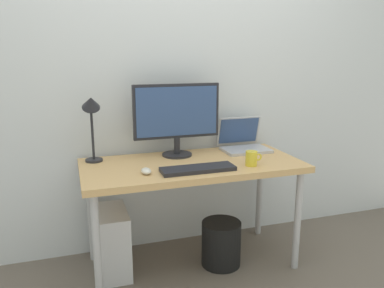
{
  "coord_description": "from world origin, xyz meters",
  "views": [
    {
      "loc": [
        -0.72,
        -2.23,
        1.39
      ],
      "look_at": [
        0.0,
        0.0,
        0.83
      ],
      "focal_mm": 36.09,
      "sensor_mm": 36.0,
      "label": 1
    }
  ],
  "objects_px": {
    "desk": "(192,172)",
    "wastebasket": "(221,243)",
    "computer_tower": "(113,242)",
    "laptop": "(243,142)",
    "desk_lamp": "(91,113)",
    "coffee_mug": "(252,158)",
    "keyboard": "(198,169)",
    "monitor": "(177,115)",
    "mouse": "(146,171)"
  },
  "relations": [
    {
      "from": "desk",
      "to": "wastebasket",
      "type": "bearing_deg",
      "value": -21.12
    },
    {
      "from": "desk",
      "to": "computer_tower",
      "type": "distance_m",
      "value": 0.67
    },
    {
      "from": "laptop",
      "to": "desk_lamp",
      "type": "bearing_deg",
      "value": -179.04
    },
    {
      "from": "wastebasket",
      "to": "coffee_mug",
      "type": "bearing_deg",
      "value": -36.83
    },
    {
      "from": "keyboard",
      "to": "coffee_mug",
      "type": "bearing_deg",
      "value": 0.28
    },
    {
      "from": "desk_lamp",
      "to": "coffee_mug",
      "type": "bearing_deg",
      "value": -21.9
    },
    {
      "from": "desk_lamp",
      "to": "keyboard",
      "type": "height_order",
      "value": "desk_lamp"
    },
    {
      "from": "desk_lamp",
      "to": "computer_tower",
      "type": "distance_m",
      "value": 0.83
    },
    {
      "from": "monitor",
      "to": "wastebasket",
      "type": "distance_m",
      "value": 0.9
    },
    {
      "from": "laptop",
      "to": "coffee_mug",
      "type": "height_order",
      "value": "laptop"
    },
    {
      "from": "desk",
      "to": "coffee_mug",
      "type": "height_order",
      "value": "coffee_mug"
    },
    {
      "from": "keyboard",
      "to": "wastebasket",
      "type": "relative_size",
      "value": 1.47
    },
    {
      "from": "keyboard",
      "to": "coffee_mug",
      "type": "height_order",
      "value": "coffee_mug"
    },
    {
      "from": "coffee_mug",
      "to": "computer_tower",
      "type": "xyz_separation_m",
      "value": [
        -0.83,
        0.24,
        -0.54
      ]
    },
    {
      "from": "keyboard",
      "to": "monitor",
      "type": "bearing_deg",
      "value": 93.48
    },
    {
      "from": "keyboard",
      "to": "computer_tower",
      "type": "relative_size",
      "value": 1.05
    },
    {
      "from": "monitor",
      "to": "mouse",
      "type": "distance_m",
      "value": 0.5
    },
    {
      "from": "monitor",
      "to": "desk_lamp",
      "type": "distance_m",
      "value": 0.55
    },
    {
      "from": "mouse",
      "to": "wastebasket",
      "type": "bearing_deg",
      "value": 8.14
    },
    {
      "from": "laptop",
      "to": "wastebasket",
      "type": "relative_size",
      "value": 1.07
    },
    {
      "from": "desk",
      "to": "keyboard",
      "type": "xyz_separation_m",
      "value": [
        -0.02,
        -0.18,
        0.08
      ]
    },
    {
      "from": "desk",
      "to": "laptop",
      "type": "relative_size",
      "value": 4.3
    },
    {
      "from": "desk_lamp",
      "to": "coffee_mug",
      "type": "xyz_separation_m",
      "value": [
        0.91,
        -0.37,
        -0.27
      ]
    },
    {
      "from": "desk_lamp",
      "to": "keyboard",
      "type": "distance_m",
      "value": 0.74
    },
    {
      "from": "coffee_mug",
      "to": "wastebasket",
      "type": "distance_m",
      "value": 0.63
    },
    {
      "from": "desk",
      "to": "desk_lamp",
      "type": "height_order",
      "value": "desk_lamp"
    },
    {
      "from": "laptop",
      "to": "coffee_mug",
      "type": "relative_size",
      "value": 3.0
    },
    {
      "from": "desk",
      "to": "desk_lamp",
      "type": "bearing_deg",
      "value": 162.2
    },
    {
      "from": "monitor",
      "to": "mouse",
      "type": "bearing_deg",
      "value": -130.07
    },
    {
      "from": "coffee_mug",
      "to": "computer_tower",
      "type": "bearing_deg",
      "value": 164.14
    },
    {
      "from": "monitor",
      "to": "wastebasket",
      "type": "height_order",
      "value": "monitor"
    },
    {
      "from": "coffee_mug",
      "to": "desk",
      "type": "bearing_deg",
      "value": 151.29
    },
    {
      "from": "keyboard",
      "to": "laptop",
      "type": "bearing_deg",
      "value": 39.43
    },
    {
      "from": "coffee_mug",
      "to": "mouse",
      "type": "bearing_deg",
      "value": 176.75
    },
    {
      "from": "mouse",
      "to": "computer_tower",
      "type": "xyz_separation_m",
      "value": [
        -0.19,
        0.2,
        -0.51
      ]
    },
    {
      "from": "laptop",
      "to": "computer_tower",
      "type": "xyz_separation_m",
      "value": [
        -0.96,
        -0.15,
        -0.55
      ]
    },
    {
      "from": "desk",
      "to": "mouse",
      "type": "bearing_deg",
      "value": -156.22
    },
    {
      "from": "desk",
      "to": "desk_lamp",
      "type": "relative_size",
      "value": 3.08
    },
    {
      "from": "laptop",
      "to": "desk_lamp",
      "type": "xyz_separation_m",
      "value": [
        -1.04,
        -0.02,
        0.26
      ]
    },
    {
      "from": "coffee_mug",
      "to": "wastebasket",
      "type": "relative_size",
      "value": 0.36
    },
    {
      "from": "monitor",
      "to": "laptop",
      "type": "xyz_separation_m",
      "value": [
        0.49,
        0.02,
        -0.22
      ]
    },
    {
      "from": "desk",
      "to": "desk_lamp",
      "type": "xyz_separation_m",
      "value": [
        -0.59,
        0.19,
        0.38
      ]
    },
    {
      "from": "keyboard",
      "to": "mouse",
      "type": "height_order",
      "value": "mouse"
    },
    {
      "from": "monitor",
      "to": "keyboard",
      "type": "height_order",
      "value": "monitor"
    },
    {
      "from": "desk",
      "to": "mouse",
      "type": "height_order",
      "value": "mouse"
    },
    {
      "from": "mouse",
      "to": "computer_tower",
      "type": "distance_m",
      "value": 0.58
    },
    {
      "from": "desk",
      "to": "computer_tower",
      "type": "bearing_deg",
      "value": 173.45
    },
    {
      "from": "coffee_mug",
      "to": "laptop",
      "type": "bearing_deg",
      "value": 72.46
    },
    {
      "from": "desk",
      "to": "monitor",
      "type": "xyz_separation_m",
      "value": [
        -0.04,
        0.19,
        0.34
      ]
    },
    {
      "from": "monitor",
      "to": "laptop",
      "type": "height_order",
      "value": "monitor"
    }
  ]
}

